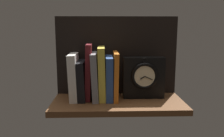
% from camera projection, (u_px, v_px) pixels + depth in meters
% --- Properties ---
extents(ground_plane, '(0.59, 0.27, 0.03)m').
position_uv_depth(ground_plane, '(118.00, 103.00, 1.08)').
color(ground_plane, brown).
extents(back_panel, '(0.59, 0.01, 0.38)m').
position_uv_depth(back_panel, '(117.00, 56.00, 1.17)').
color(back_panel, black).
rests_on(back_panel, ground_plane).
extents(book_white_catcher, '(0.04, 0.16, 0.21)m').
position_uv_depth(book_white_catcher, '(74.00, 77.00, 1.09)').
color(book_white_catcher, silver).
rests_on(book_white_catcher, ground_plane).
extents(book_black_skeptic, '(0.04, 0.16, 0.18)m').
position_uv_depth(book_black_skeptic, '(82.00, 80.00, 1.10)').
color(book_black_skeptic, black).
rests_on(book_black_skeptic, ground_plane).
extents(book_maroon_dawkins, '(0.03, 0.12, 0.25)m').
position_uv_depth(book_maroon_dawkins, '(89.00, 72.00, 1.09)').
color(book_maroon_dawkins, maroon).
rests_on(book_maroon_dawkins, ground_plane).
extents(book_gray_chess, '(0.04, 0.17, 0.21)m').
position_uv_depth(book_gray_chess, '(95.00, 76.00, 1.10)').
color(book_gray_chess, gray).
rests_on(book_gray_chess, ground_plane).
extents(book_yellow_seinlanguage, '(0.04, 0.15, 0.24)m').
position_uv_depth(book_yellow_seinlanguage, '(102.00, 73.00, 1.09)').
color(book_yellow_seinlanguage, gold).
rests_on(book_yellow_seinlanguage, ground_plane).
extents(book_blue_modern, '(0.03, 0.16, 0.20)m').
position_uv_depth(book_blue_modern, '(109.00, 78.00, 1.10)').
color(book_blue_modern, '#2D4C8E').
rests_on(book_blue_modern, ground_plane).
extents(book_orange_pandolfini, '(0.02, 0.17, 0.22)m').
position_uv_depth(book_orange_pandolfini, '(116.00, 76.00, 1.10)').
color(book_orange_pandolfini, orange).
rests_on(book_orange_pandolfini, ground_plane).
extents(framed_clock, '(0.19, 0.06, 0.19)m').
position_uv_depth(framed_clock, '(144.00, 77.00, 1.11)').
color(framed_clock, black).
rests_on(framed_clock, ground_plane).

